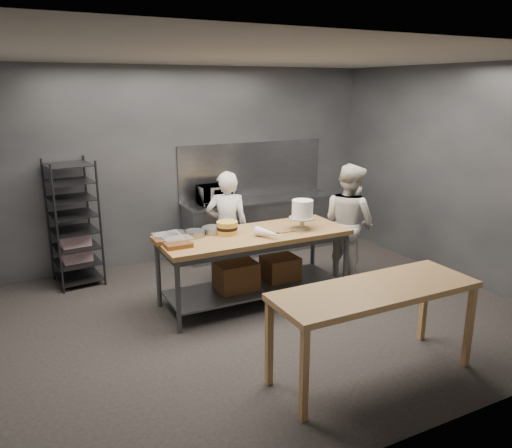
{
  "coord_description": "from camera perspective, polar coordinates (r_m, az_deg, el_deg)",
  "views": [
    {
      "loc": [
        -2.69,
        -4.95,
        2.68
      ],
      "look_at": [
        -0.01,
        0.34,
        1.05
      ],
      "focal_mm": 35.0,
      "sensor_mm": 36.0,
      "label": 1
    }
  ],
  "objects": [
    {
      "name": "back_counter",
      "position": [
        8.33,
        0.49,
        -0.14
      ],
      "size": [
        2.6,
        0.6,
        0.9
      ],
      "color": "slate",
      "rests_on": "ground"
    },
    {
      "name": "layer_cake",
      "position": [
        6.18,
        -3.32,
        -0.43
      ],
      "size": [
        0.26,
        0.26,
        0.16
      ],
      "color": "gold",
      "rests_on": "work_table"
    },
    {
      "name": "piping_bag",
      "position": [
        6.0,
        1.54,
        -1.09
      ],
      "size": [
        0.28,
        0.39,
        0.12
      ],
      "primitive_type": "cone",
      "rotation": [
        1.57,
        0.0,
        0.47
      ],
      "color": "white",
      "rests_on": "work_table"
    },
    {
      "name": "splashback_panel",
      "position": [
        8.4,
        -0.44,
        6.27
      ],
      "size": [
        2.6,
        0.02,
        0.9
      ],
      "primitive_type": "cube",
      "color": "slate",
      "rests_on": "back_counter"
    },
    {
      "name": "offset_spatula",
      "position": [
        6.23,
        2.97,
        -1.02
      ],
      "size": [
        0.37,
        0.02,
        0.02
      ],
      "color": "slate",
      "rests_on": "work_table"
    },
    {
      "name": "cake_pans",
      "position": [
        6.12,
        -7.72,
        -1.11
      ],
      "size": [
        0.87,
        0.31,
        0.07
      ],
      "color": "gray",
      "rests_on": "work_table"
    },
    {
      "name": "microwave",
      "position": [
        7.87,
        -4.6,
        3.37
      ],
      "size": [
        0.54,
        0.37,
        0.3
      ],
      "primitive_type": "imported",
      "color": "black",
      "rests_on": "back_counter"
    },
    {
      "name": "speed_rack",
      "position": [
        7.32,
        -20.09,
        -0.01
      ],
      "size": [
        0.66,
        0.71,
        1.75
      ],
      "color": "black",
      "rests_on": "ground"
    },
    {
      "name": "near_counter",
      "position": [
        4.79,
        13.45,
        -8.02
      ],
      "size": [
        2.0,
        0.7,
        0.9
      ],
      "color": "olive",
      "rests_on": "ground"
    },
    {
      "name": "chef_right",
      "position": [
        7.12,
        10.57,
        0.12
      ],
      "size": [
        0.76,
        0.91,
        1.68
      ],
      "primitive_type": "imported",
      "rotation": [
        0.0,
        0.0,
        1.74
      ],
      "color": "silver",
      "rests_on": "ground"
    },
    {
      "name": "frosted_cake_stand",
      "position": [
        6.37,
        5.32,
        1.51
      ],
      "size": [
        0.34,
        0.34,
        0.38
      ],
      "color": "#BBB295",
      "rests_on": "work_table"
    },
    {
      "name": "pastry_clamshells",
      "position": [
        5.84,
        -9.54,
        -1.83
      ],
      "size": [
        0.38,
        0.44,
        0.11
      ],
      "color": "#A45320",
      "rests_on": "work_table"
    },
    {
      "name": "ground",
      "position": [
        6.24,
        1.52,
        -10.08
      ],
      "size": [
        6.0,
        6.0,
        0.0
      ],
      "primitive_type": "plane",
      "color": "black",
      "rests_on": "ground"
    },
    {
      "name": "back_wall",
      "position": [
        8.01,
        -6.97,
        6.79
      ],
      "size": [
        6.0,
        0.04,
        3.0
      ],
      "primitive_type": "cube",
      "color": "#4C4F54",
      "rests_on": "ground"
    },
    {
      "name": "work_table",
      "position": [
        6.36,
        -0.16,
        -3.98
      ],
      "size": [
        2.4,
        0.9,
        0.92
      ],
      "color": "brown",
      "rests_on": "ground"
    },
    {
      "name": "chef_behind",
      "position": [
        6.93,
        -3.31,
        -0.43
      ],
      "size": [
        0.69,
        0.58,
        1.59
      ],
      "primitive_type": "imported",
      "rotation": [
        0.0,
        0.0,
        2.72
      ],
      "color": "white",
      "rests_on": "ground"
    }
  ]
}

